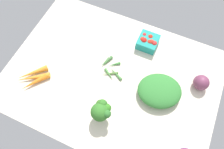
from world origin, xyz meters
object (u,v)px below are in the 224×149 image
(red_onion_near_basket, at_px, (201,83))
(berry_basket, at_px, (148,42))
(okra_pile, at_px, (110,68))
(leafy_greens_clump, at_px, (160,91))
(broccoli_head, at_px, (101,110))
(carrot_bunch, at_px, (33,78))

(red_onion_near_basket, bearing_deg, berry_basket, 158.77)
(berry_basket, distance_m, red_onion_near_basket, 0.33)
(okra_pile, bearing_deg, red_onion_near_basket, 11.91)
(leafy_greens_clump, bearing_deg, broccoli_head, -134.20)
(broccoli_head, xyz_separation_m, red_onion_near_basket, (0.37, 0.32, -0.04))
(okra_pile, distance_m, berry_basket, 0.25)
(red_onion_near_basket, bearing_deg, leafy_greens_clump, -144.66)
(okra_pile, xyz_separation_m, berry_basket, (0.12, 0.21, 0.02))
(carrot_bunch, bearing_deg, okra_pile, 32.77)
(berry_basket, bearing_deg, leafy_greens_clump, -58.86)
(carrot_bunch, height_order, leafy_greens_clump, leafy_greens_clump)
(berry_basket, relative_size, red_onion_near_basket, 1.37)
(broccoli_head, bearing_deg, red_onion_near_basket, 41.47)
(carrot_bunch, distance_m, red_onion_near_basket, 0.81)
(carrot_bunch, bearing_deg, broccoli_head, -4.04)
(okra_pile, bearing_deg, broccoli_head, -74.25)
(carrot_bunch, bearing_deg, red_onion_near_basket, 21.55)
(red_onion_near_basket, bearing_deg, broccoli_head, -138.53)
(red_onion_near_basket, distance_m, leafy_greens_clump, 0.20)
(broccoli_head, distance_m, leafy_greens_clump, 0.29)
(carrot_bunch, xyz_separation_m, leafy_greens_clump, (0.59, 0.18, 0.02))
(red_onion_near_basket, height_order, leafy_greens_clump, red_onion_near_basket)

